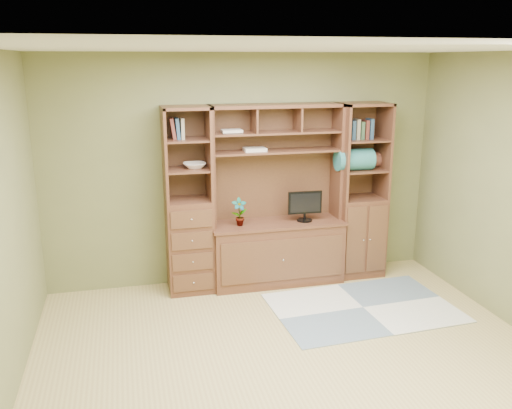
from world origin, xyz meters
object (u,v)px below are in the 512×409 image
object	(u,v)px
right_tower	(360,191)
monitor	(305,201)
center_hutch	(278,197)
left_tower	(188,201)

from	to	relation	value
right_tower	monitor	xyz separation A→B (m)	(-0.71, -0.07, -0.05)
center_hutch	left_tower	size ratio (longest dim) A/B	1.00
right_tower	monitor	distance (m)	0.72
center_hutch	monitor	bearing A→B (deg)	-6.35
center_hutch	left_tower	bearing A→B (deg)	177.71
center_hutch	monitor	world-z (taller)	center_hutch
left_tower	right_tower	world-z (taller)	same
center_hutch	left_tower	world-z (taller)	same
left_tower	right_tower	size ratio (longest dim) A/B	1.00
left_tower	monitor	size ratio (longest dim) A/B	4.27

